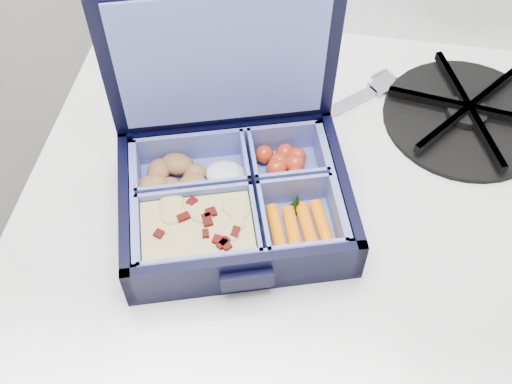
% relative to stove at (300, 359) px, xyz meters
% --- Properties ---
extents(stove, '(0.62, 0.62, 0.93)m').
position_rel_stove_xyz_m(stove, '(0.00, 0.00, 0.00)').
color(stove, white).
rests_on(stove, floor).
extents(bento_box, '(0.26, 0.23, 0.05)m').
position_rel_stove_xyz_m(bento_box, '(-0.09, -0.05, 0.49)').
color(bento_box, black).
rests_on(bento_box, stove).
extents(burner_grate, '(0.21, 0.21, 0.03)m').
position_rel_stove_xyz_m(burner_grate, '(0.15, 0.12, 0.48)').
color(burner_grate, black).
rests_on(burner_grate, stove).
extents(burner_grate_rear, '(0.18, 0.18, 0.02)m').
position_rel_stove_xyz_m(burner_grate_rear, '(-0.14, 0.17, 0.47)').
color(burner_grate_rear, black).
rests_on(burner_grate_rear, stove).
extents(fork, '(0.17, 0.16, 0.01)m').
position_rel_stove_xyz_m(fork, '(-0.02, 0.09, 0.47)').
color(fork, '#A09DB2').
rests_on(fork, stove).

